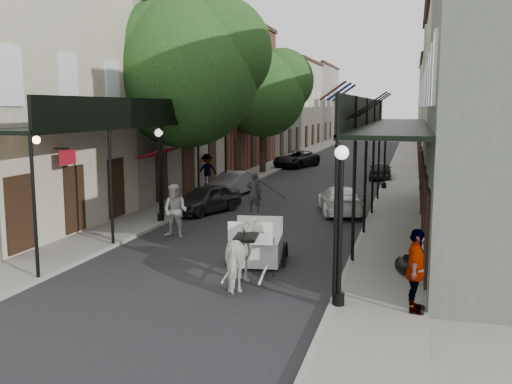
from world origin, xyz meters
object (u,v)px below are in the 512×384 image
Objects in this scene: lamppost_right_near at (340,224)px; lamppost_right_far at (385,154)px; car_left_far at (296,159)px; car_left_mid at (233,184)px; car_left_near at (206,199)px; tree_far at (268,90)px; car_right_near at (340,200)px; pedestrian_sidewalk_left at (207,170)px; pedestrian_walking at (175,211)px; carriage at (258,224)px; tree_near at (194,67)px; horse at (245,255)px; car_right_far at (380,170)px; lamppost_left at (160,173)px; pedestrian_sidewalk_right at (416,271)px.

lamppost_right_near and lamppost_right_far have the same top height.
lamppost_right_far is 0.79× the size of car_left_far.
car_left_near is at bearing -75.33° from car_left_mid.
tree_far is 16.46m from car_right_near.
pedestrian_sidewalk_left reaches higher than car_right_near.
pedestrian_walking reaches higher than car_right_near.
pedestrian_walking is (-3.69, 2.18, -0.14)m from carriage.
lamppost_right_far is at bearing 154.79° from pedestrian_sidewalk_left.
car_left_near is at bearing -85.98° from tree_far.
lamppost_right_far reaches higher than car_left_mid.
carriage reaches higher than car_left_far.
tree_near is 12.24m from lamppost_right_far.
horse is at bearing -45.17° from pedestrian_walking.
tree_near is 16.20m from car_right_far.
car_left_far is at bearing -43.41° from car_right_far.
car_left_near is 0.89× the size of car_right_near.
tree_near is 6.10m from lamppost_left.
pedestrian_sidewalk_right is 32.22m from car_left_far.
horse is 2.68m from carriage.
tree_far is at bearing 103.52° from car_left_mid.
pedestrian_walking is at bearing -53.07° from lamppost_left.
car_right_near is (8.40, -5.80, -0.46)m from pedestrian_sidewalk_left.
car_left_mid is 14.94m from car_left_far.
car_right_near is at bearing -21.93° from car_left_mid.
lamppost_left is 1.96× the size of pedestrian_sidewalk_left.
car_left_mid is at bearing 115.70° from lamppost_right_near.
pedestrian_sidewalk_left is at bearing 130.43° from car_left_near.
pedestrian_sidewalk_left is at bearing 118.88° from lamppost_right_near.
car_right_near is (-1.50, 12.15, -1.44)m from lamppost_right_near.
tree_far is 11.05m from lamppost_right_far.
lamppost_right_near is 17.81m from car_left_mid.
pedestrian_walking is 10.25m from pedestrian_sidewalk_right.
lamppost_right_far is at bearing -105.91° from horse.
tree_far is 7.12m from car_left_far.
carriage is 15.79m from pedestrian_sidewalk_left.
lamppost_right_near is 25.14m from car_right_far.
pedestrian_sidewalk_left is (-6.94, 14.19, -0.04)m from carriage.
pedestrian_sidewalk_right is (11.60, -17.95, 0.00)m from pedestrian_sidewalk_left.
car_left_near is (-8.96, 10.72, -0.44)m from pedestrian_sidewalk_right.
tree_far reaches higher than car_left_far.
tree_far is at bearing 99.46° from pedestrian_walking.
pedestrian_sidewalk_left reaches higher than car_left_far.
lamppost_right_near reaches higher than car_right_far.
car_left_far is (1.02, 18.76, -5.83)m from tree_near.
car_right_near is at bearing 97.04° from lamppost_right_near.
lamppost_right_near is 1.83× the size of horse.
pedestrian_walking is 8.08m from car_right_near.
tree_far is 3.01× the size of carriage.
tree_near is at bearing 68.61° from pedestrian_sidewalk_left.
carriage is at bearing 66.07° from car_right_near.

